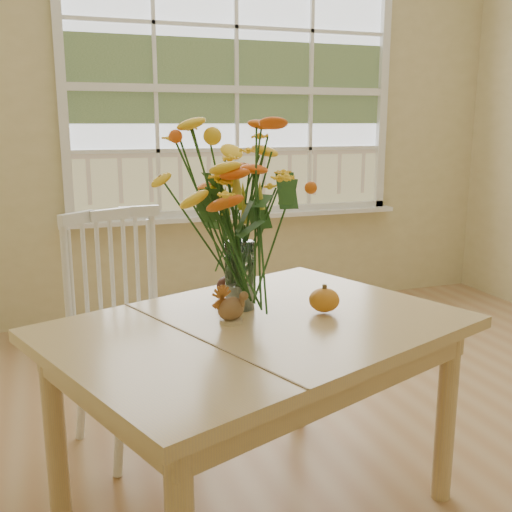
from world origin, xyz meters
name	(u,v)px	position (x,y,z in m)	size (l,w,h in m)	color
floor	(412,472)	(0.00, 0.00, -0.01)	(4.00, 4.50, 0.01)	#AC7F53
wall_back	(235,120)	(0.00, 2.25, 1.35)	(4.00, 0.02, 2.70)	#CCBC82
window	(237,92)	(0.00, 2.21, 1.53)	(2.42, 0.12, 1.74)	silver
dining_table	(258,349)	(-0.65, -0.02, 0.60)	(1.54, 1.32, 0.69)	tan
windsor_chair	(126,317)	(-1.00, 0.66, 0.54)	(0.57, 0.56, 0.96)	white
flower_vase	(239,208)	(-0.66, 0.15, 1.05)	(0.50, 0.50, 0.59)	white
pumpkin	(324,301)	(-0.40, 0.00, 0.73)	(0.11, 0.11, 0.08)	orange
turkey_figurine	(231,309)	(-0.73, 0.01, 0.74)	(0.11, 0.10, 0.12)	#CCB78C
dark_gourd	(228,287)	(-0.66, 0.29, 0.73)	(0.13, 0.13, 0.08)	#38160F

